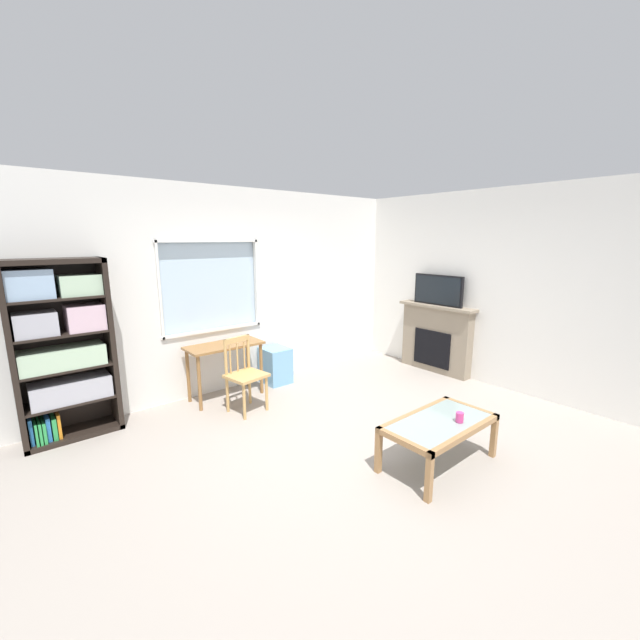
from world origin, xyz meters
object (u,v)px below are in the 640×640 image
(bookshelf, at_px, (62,346))
(sippy_cup, at_px, (460,417))
(fireplace, at_px, (436,338))
(coffee_table, at_px, (439,427))
(wooden_chair, at_px, (244,374))
(tv, at_px, (438,290))
(plastic_drawer_unit, at_px, (275,365))
(desk_under_window, at_px, (225,353))

(bookshelf, height_order, sippy_cup, bookshelf)
(fireplace, relative_size, coffee_table, 1.14)
(wooden_chair, xyz_separation_m, sippy_cup, (0.90, -2.31, 0.01))
(sippy_cup, bearing_deg, bookshelf, 131.79)
(tv, distance_m, coffee_table, 2.88)
(bookshelf, xyz_separation_m, wooden_chair, (1.72, -0.62, -0.52))
(tv, bearing_deg, plastic_drawer_unit, 151.93)
(desk_under_window, bearing_deg, plastic_drawer_unit, 3.55)
(desk_under_window, bearing_deg, fireplace, -20.39)
(plastic_drawer_unit, relative_size, sippy_cup, 5.71)
(coffee_table, height_order, sippy_cup, sippy_cup)
(plastic_drawer_unit, distance_m, tv, 2.70)
(wooden_chair, xyz_separation_m, tv, (3.01, -0.61, 0.82))
(bookshelf, xyz_separation_m, coffee_table, (2.50, -2.80, -0.61))
(fireplace, relative_size, tv, 1.52)
(wooden_chair, bearing_deg, plastic_drawer_unit, 34.77)
(plastic_drawer_unit, bearing_deg, coffee_table, -90.69)
(bookshelf, bearing_deg, plastic_drawer_unit, -1.28)
(desk_under_window, bearing_deg, sippy_cup, -72.53)
(plastic_drawer_unit, height_order, tv, tv)
(coffee_table, distance_m, sippy_cup, 0.20)
(bookshelf, distance_m, desk_under_window, 1.77)
(plastic_drawer_unit, bearing_deg, bookshelf, 178.72)
(bookshelf, relative_size, coffee_table, 1.71)
(bookshelf, relative_size, wooden_chair, 2.07)
(coffee_table, bearing_deg, tv, 35.15)
(desk_under_window, relative_size, plastic_drawer_unit, 1.88)
(desk_under_window, height_order, fireplace, fireplace)
(desk_under_window, xyz_separation_m, sippy_cup, (0.89, -2.82, -0.13))
(wooden_chair, distance_m, plastic_drawer_unit, 1.01)
(sippy_cup, bearing_deg, desk_under_window, 107.47)
(wooden_chair, height_order, tv, tv)
(bookshelf, xyz_separation_m, desk_under_window, (1.73, -0.11, -0.38))
(plastic_drawer_unit, bearing_deg, tv, -28.07)
(plastic_drawer_unit, xyz_separation_m, tv, (2.20, -1.17, 1.03))
(bookshelf, distance_m, plastic_drawer_unit, 2.64)
(coffee_table, bearing_deg, fireplace, 34.94)
(fireplace, bearing_deg, tv, -180.00)
(desk_under_window, bearing_deg, bookshelf, 176.47)
(wooden_chair, bearing_deg, desk_under_window, 89.15)
(plastic_drawer_unit, height_order, coffee_table, plastic_drawer_unit)
(wooden_chair, height_order, coffee_table, wooden_chair)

